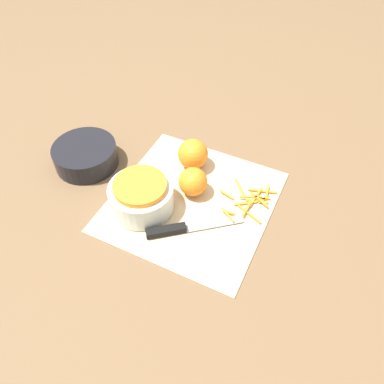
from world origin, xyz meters
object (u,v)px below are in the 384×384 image
at_px(bowl_speckled, 141,196).
at_px(orange_left, 193,154).
at_px(bowl_dark, 86,155).
at_px(knife, 178,229).
at_px(orange_right, 193,182).

relative_size(bowl_speckled, orange_left, 1.92).
relative_size(bowl_speckled, bowl_dark, 0.91).
distance_m(bowl_speckled, orange_left, 0.19).
bearing_deg(orange_left, knife, -163.40).
bearing_deg(bowl_speckled, knife, -104.34).
relative_size(knife, orange_right, 2.69).
distance_m(bowl_speckled, orange_right, 0.13).
xyz_separation_m(bowl_speckled, knife, (-0.03, -0.11, -0.03)).
height_order(bowl_speckled, bowl_dark, bowl_speckled).
bearing_deg(orange_right, knife, -170.42).
bearing_deg(orange_left, bowl_speckled, 165.44).
xyz_separation_m(bowl_dark, orange_left, (0.11, -0.26, 0.02)).
bearing_deg(bowl_speckled, orange_right, -42.74).
bearing_deg(bowl_dark, bowl_speckled, -107.99).
height_order(bowl_dark, orange_right, orange_right).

